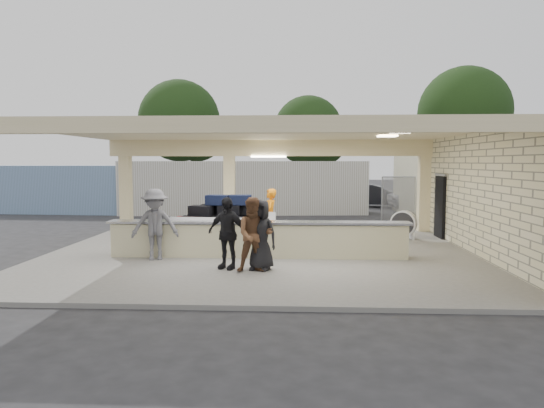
# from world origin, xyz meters

# --- Properties ---
(ground) EXTENTS (120.00, 120.00, 0.00)m
(ground) POSITION_xyz_m (0.00, 0.00, 0.00)
(ground) COLOR #242426
(ground) RESTS_ON ground
(pavilion) EXTENTS (12.01, 10.00, 3.55)m
(pavilion) POSITION_xyz_m (0.21, 0.66, 1.35)
(pavilion) COLOR slate
(pavilion) RESTS_ON ground
(baggage_counter) EXTENTS (8.20, 0.58, 0.98)m
(baggage_counter) POSITION_xyz_m (0.00, -0.50, 0.59)
(baggage_counter) COLOR beige
(baggage_counter) RESTS_ON pavilion
(luggage_cart) EXTENTS (2.91, 1.95, 1.62)m
(luggage_cart) POSITION_xyz_m (-1.13, 0.53, 0.97)
(luggage_cart) COLOR white
(luggage_cart) RESTS_ON pavilion
(drum_fan) EXTENTS (0.89, 0.66, 0.95)m
(drum_fan) POSITION_xyz_m (4.65, 2.83, 0.61)
(drum_fan) COLOR white
(drum_fan) RESTS_ON pavilion
(baggage_handler) EXTENTS (0.36, 0.64, 1.75)m
(baggage_handler) POSITION_xyz_m (0.21, 1.68, 0.97)
(baggage_handler) COLOR orange
(baggage_handler) RESTS_ON pavilion
(passenger_a) EXTENTS (0.91, 0.52, 1.77)m
(passenger_a) POSITION_xyz_m (0.05, -2.31, 0.98)
(passenger_a) COLOR brown
(passenger_a) RESTS_ON pavilion
(passenger_b) EXTENTS (1.09, 0.73, 1.75)m
(passenger_b) POSITION_xyz_m (-0.64, -1.98, 0.97)
(passenger_b) COLOR black
(passenger_b) RESTS_ON pavilion
(passenger_c) EXTENTS (1.28, 0.69, 1.88)m
(passenger_c) POSITION_xyz_m (-2.69, -1.00, 1.04)
(passenger_c) COLOR #56555B
(passenger_c) RESTS_ON pavilion
(passenger_d) EXTENTS (0.89, 0.59, 1.69)m
(passenger_d) POSITION_xyz_m (0.18, -2.07, 0.95)
(passenger_d) COLOR black
(passenger_d) RESTS_ON pavilion
(car_white_a) EXTENTS (4.58, 2.41, 1.27)m
(car_white_a) POSITION_xyz_m (8.48, 13.54, 0.64)
(car_white_a) COLOR silver
(car_white_a) RESTS_ON ground
(car_white_b) EXTENTS (4.31, 1.75, 1.34)m
(car_white_b) POSITION_xyz_m (11.12, 13.24, 0.67)
(car_white_b) COLOR silver
(car_white_b) RESTS_ON ground
(car_dark) EXTENTS (4.16, 2.11, 1.32)m
(car_dark) POSITION_xyz_m (5.75, 15.65, 0.66)
(car_dark) COLOR black
(car_dark) RESTS_ON ground
(container_white) EXTENTS (12.71, 3.50, 2.72)m
(container_white) POSITION_xyz_m (-1.67, 11.64, 1.36)
(container_white) COLOR silver
(container_white) RESTS_ON ground
(container_blue) EXTENTS (9.69, 2.86, 2.49)m
(container_blue) POSITION_xyz_m (-11.28, 11.52, 1.24)
(container_blue) COLOR #7A95C3
(container_blue) RESTS_ON ground
(fence) EXTENTS (12.06, 0.06, 2.03)m
(fence) POSITION_xyz_m (11.00, 9.00, 1.05)
(fence) COLOR gray
(fence) RESTS_ON ground
(tree_left) EXTENTS (6.60, 6.30, 9.00)m
(tree_left) POSITION_xyz_m (-7.68, 24.16, 5.59)
(tree_left) COLOR #382619
(tree_left) RESTS_ON ground
(tree_mid) EXTENTS (6.00, 5.60, 8.00)m
(tree_mid) POSITION_xyz_m (2.32, 26.16, 4.96)
(tree_mid) COLOR #382619
(tree_mid) RESTS_ON ground
(tree_right) EXTENTS (7.20, 7.00, 10.00)m
(tree_right) POSITION_xyz_m (14.32, 25.16, 6.21)
(tree_right) COLOR #382619
(tree_right) RESTS_ON ground
(adjacent_building) EXTENTS (6.00, 8.00, 3.20)m
(adjacent_building) POSITION_xyz_m (9.50, 10.00, 1.60)
(adjacent_building) COLOR beige
(adjacent_building) RESTS_ON ground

